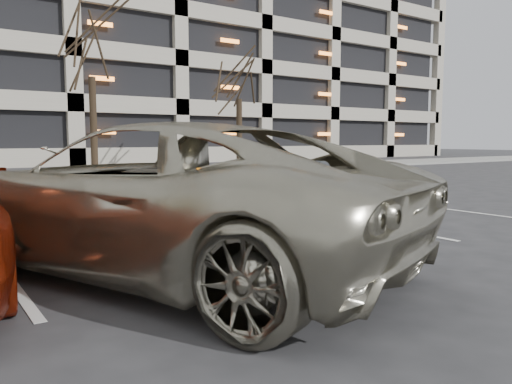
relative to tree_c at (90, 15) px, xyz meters
The scene contains 6 objects.
ground 17.68m from the tree_c, 104.04° to the right, with size 140.00×140.00×0.00m, color #28282B.
parking_garage 19.76m from the tree_c, 65.85° to the left, with size 52.00×20.00×19.00m.
tree_c is the anchor object (origin of this frame).
tree_d 7.06m from the tree_c, ahead, with size 3.33×3.33×7.56m.
parking_meter 18.59m from the tree_c, 101.60° to the right, with size 0.33×0.15×1.25m.
suv_silver 16.69m from the tree_c, 104.44° to the right, with size 4.71×6.46×1.64m.
Camera 1 is at (-2.17, -4.40, 1.44)m, focal length 35.00 mm.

